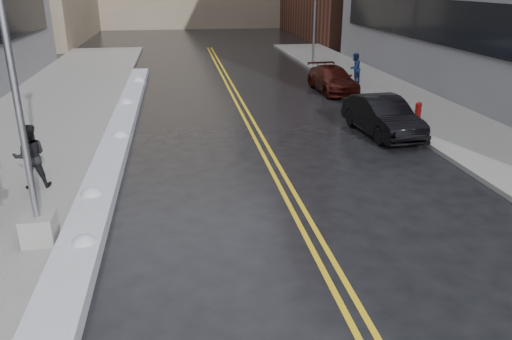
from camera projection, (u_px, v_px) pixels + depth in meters
name	position (u px, v px, depth m)	size (l,w,h in m)	color
ground	(204.00, 288.00, 9.22)	(160.00, 160.00, 0.00)	black
sidewalk_west	(24.00, 139.00, 17.59)	(5.50, 50.00, 0.15)	gray
sidewalk_east	(440.00, 121.00, 19.87)	(4.00, 50.00, 0.15)	gray
lane_line_left	(251.00, 131.00, 18.79)	(0.12, 50.00, 0.01)	gold
lane_line_right	(259.00, 130.00, 18.83)	(0.12, 50.00, 0.01)	gold
snow_ridge	(114.00, 150.00, 16.19)	(0.90, 30.00, 0.34)	silver
lamppost	(23.00, 133.00, 9.68)	(0.65, 0.65, 7.62)	gray
fire_hydrant	(418.00, 110.00, 19.56)	(0.26, 0.26, 0.73)	maroon
traffic_signal	(315.00, 13.00, 31.39)	(0.16, 0.20, 6.00)	gray
pedestrian_b	(30.00, 157.00, 13.00)	(0.84, 0.65, 1.73)	black
pedestrian_east	(355.00, 68.00, 26.48)	(0.77, 0.60, 1.58)	navy
car_black	(382.00, 116.00, 18.13)	(1.46, 4.20, 1.38)	black
car_maroon	(333.00, 79.00, 25.28)	(1.72, 4.24, 1.23)	#390D09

